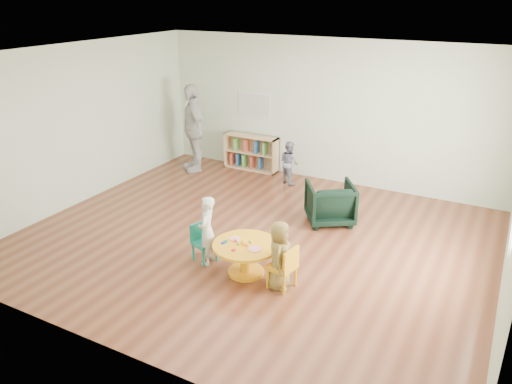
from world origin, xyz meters
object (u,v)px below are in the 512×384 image
(kid_chair_left, at_px, (203,241))
(armchair, at_px, (330,203))
(child_right, at_px, (280,255))
(activity_table, at_px, (246,253))
(bookshelf, at_px, (251,152))
(adult_caretaker, at_px, (193,128))
(kid_chair_right, at_px, (285,266))
(child_left, at_px, (207,231))
(toddler, at_px, (289,163))

(kid_chair_left, bearing_deg, armchair, 169.01)
(armchair, height_order, child_right, child_right)
(activity_table, relative_size, bookshelf, 0.75)
(bookshelf, bearing_deg, adult_caretaker, -149.19)
(kid_chair_left, bearing_deg, child_right, 102.68)
(bookshelf, xyz_separation_m, adult_caretaker, (-1.05, -0.63, 0.55))
(activity_table, relative_size, kid_chair_right, 1.49)
(bookshelf, distance_m, armchair, 2.98)
(kid_chair_right, bearing_deg, adult_caretaker, 58.42)
(activity_table, height_order, child_left, child_left)
(toddler, bearing_deg, activity_table, 133.08)
(kid_chair_right, xyz_separation_m, toddler, (-1.53, 3.48, 0.11))
(activity_table, distance_m, adult_caretaker, 4.45)
(bookshelf, bearing_deg, activity_table, -62.38)
(armchair, bearing_deg, toddler, -77.33)
(activity_table, relative_size, kid_chair_left, 1.62)
(bookshelf, relative_size, adult_caretaker, 0.65)
(activity_table, relative_size, adult_caretaker, 0.49)
(activity_table, relative_size, armchair, 1.19)
(adult_caretaker, bearing_deg, toddler, 44.51)
(armchair, bearing_deg, bookshelf, -68.39)
(activity_table, xyz_separation_m, bookshelf, (-1.99, 3.81, 0.06))
(kid_chair_right, bearing_deg, activity_table, 92.45)
(kid_chair_left, bearing_deg, activity_table, 105.19)
(kid_chair_right, bearing_deg, toddler, 33.86)
(kid_chair_left, bearing_deg, kid_chair_right, 103.26)
(kid_chair_right, height_order, adult_caretaker, adult_caretaker)
(child_right, distance_m, toddler, 3.78)
(adult_caretaker, bearing_deg, activity_table, -7.59)
(activity_table, relative_size, child_left, 0.89)
(kid_chair_right, height_order, toddler, toddler)
(kid_chair_right, height_order, armchair, armchair)
(activity_table, xyz_separation_m, armchair, (0.44, 2.09, 0.03))
(toddler, bearing_deg, armchair, 163.81)
(bookshelf, height_order, child_right, child_right)
(bookshelf, xyz_separation_m, child_right, (2.54, -3.90, 0.10))
(armchair, distance_m, adult_caretaker, 3.69)
(armchair, distance_m, child_right, 2.18)
(armchair, relative_size, toddler, 0.87)
(kid_chair_left, relative_size, adult_caretaker, 0.30)
(child_right, height_order, toddler, child_right)
(kid_chair_left, height_order, child_right, child_right)
(activity_table, bearing_deg, toddler, 104.98)
(child_left, bearing_deg, bookshelf, -176.75)
(toddler, bearing_deg, child_left, 123.00)
(bookshelf, relative_size, toddler, 1.39)
(armchair, bearing_deg, child_left, 30.12)
(bookshelf, distance_m, child_right, 4.66)
(activity_table, bearing_deg, child_left, 179.89)
(kid_chair_left, height_order, armchair, armchair)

